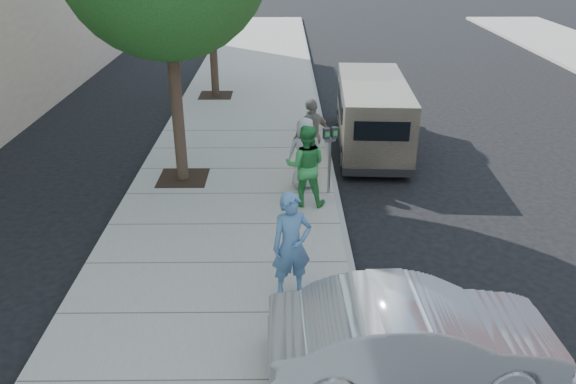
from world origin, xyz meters
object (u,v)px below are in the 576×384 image
object	(u,v)px
van	(372,114)
person_officer	(292,246)
parking_meter	(330,146)
person_striped_polo	(312,136)
sedan	(415,337)
person_gray_shirt	(305,153)
person_green_shirt	(306,166)

from	to	relation	value
van	person_officer	size ratio (longest dim) A/B	2.89
parking_meter	person_striped_polo	distance (m)	1.32
sedan	person_gray_shirt	xyz separation A→B (m)	(-1.30, 6.12, 0.33)
parking_meter	person_gray_shirt	world-z (taller)	person_gray_shirt
van	sedan	distance (m)	9.12
person_gray_shirt	person_striped_polo	size ratio (longest dim) A/B	0.89
parking_meter	person_striped_polo	bearing A→B (deg)	87.43
parking_meter	sedan	size ratio (longest dim) A/B	0.39
person_officer	person_gray_shirt	distance (m)	4.35
person_officer	person_striped_polo	xyz separation A→B (m)	(0.58, 5.24, 0.02)
person_gray_shirt	parking_meter	bearing A→B (deg)	138.11
person_green_shirt	person_gray_shirt	xyz separation A→B (m)	(0.02, 0.92, -0.07)
person_striped_polo	person_officer	bearing A→B (deg)	48.24
sedan	person_green_shirt	world-z (taller)	person_green_shirt
person_officer	person_striped_polo	bearing A→B (deg)	67.42
person_officer	person_green_shirt	world-z (taller)	person_officer
person_striped_polo	van	bearing A→B (deg)	-166.60
parking_meter	person_gray_shirt	distance (m)	0.72
van	person_green_shirt	world-z (taller)	person_green_shirt
person_green_shirt	person_gray_shirt	bearing A→B (deg)	-85.57
sedan	person_striped_polo	distance (m)	7.12
sedan	person_gray_shirt	distance (m)	6.26
sedan	person_officer	world-z (taller)	person_officer
person_green_shirt	person_gray_shirt	distance (m)	0.92
van	person_striped_polo	world-z (taller)	person_striped_polo
sedan	person_gray_shirt	bearing A→B (deg)	9.68
van	person_officer	xyz separation A→B (m)	(-2.38, -7.31, 0.04)
person_green_shirt	person_officer	bearing A→B (deg)	89.68
person_gray_shirt	person_striped_polo	world-z (taller)	person_striped_polo
person_officer	person_striped_polo	size ratio (longest dim) A/B	0.97
parking_meter	person_striped_polo	world-z (taller)	person_striped_polo
parking_meter	sedan	bearing A→B (deg)	-100.84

